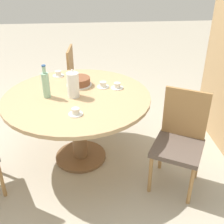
% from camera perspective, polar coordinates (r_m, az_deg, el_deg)
% --- Properties ---
extents(ground_plane, '(14.00, 14.00, 0.00)m').
position_cam_1_polar(ground_plane, '(3.11, -6.33, -9.09)').
color(ground_plane, '#B2A893').
extents(dining_table, '(1.42, 1.42, 0.75)m').
position_cam_1_polar(dining_table, '(2.78, -7.00, 0.75)').
color(dining_table, brown).
rests_on(dining_table, ground_plane).
extents(chair_a, '(0.46, 0.46, 0.91)m').
position_cam_1_polar(chair_a, '(3.75, -6.22, 6.43)').
color(chair_a, '#A87A47').
rests_on(chair_a, ground_plane).
extents(chair_c, '(0.57, 0.57, 0.91)m').
position_cam_1_polar(chair_c, '(2.60, 13.61, -5.38)').
color(chair_c, '#A87A47').
rests_on(chair_c, ground_plane).
extents(coffee_pot, '(0.11, 0.11, 0.27)m').
position_cam_1_polar(coffee_pot, '(2.65, -7.92, 5.63)').
color(coffee_pot, white).
rests_on(coffee_pot, dining_table).
extents(water_bottle, '(0.07, 0.07, 0.32)m').
position_cam_1_polar(water_bottle, '(2.69, -13.31, 5.50)').
color(water_bottle, '#99C6A3').
rests_on(water_bottle, dining_table).
extents(cake_main, '(0.26, 0.26, 0.08)m').
position_cam_1_polar(cake_main, '(2.92, -6.72, 6.16)').
color(cake_main, white).
rests_on(cake_main, dining_table).
extents(cup_a, '(0.12, 0.12, 0.06)m').
position_cam_1_polar(cup_a, '(2.84, 1.06, 5.29)').
color(cup_a, white).
rests_on(cup_a, dining_table).
extents(cup_b, '(0.12, 0.12, 0.06)m').
position_cam_1_polar(cup_b, '(2.86, -1.83, 5.50)').
color(cup_b, white).
rests_on(cup_b, dining_table).
extents(cup_c, '(0.12, 0.12, 0.06)m').
position_cam_1_polar(cup_c, '(3.20, -10.88, 7.59)').
color(cup_c, white).
rests_on(cup_c, dining_table).
extents(cup_d, '(0.12, 0.12, 0.06)m').
position_cam_1_polar(cup_d, '(2.38, -7.53, -0.01)').
color(cup_d, white).
rests_on(cup_d, dining_table).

